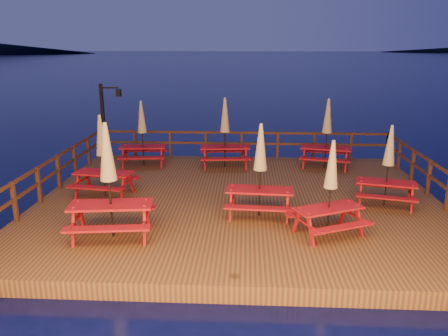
{
  "coord_description": "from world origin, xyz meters",
  "views": [
    {
      "loc": [
        0.19,
        -12.5,
        4.96
      ],
      "look_at": [
        -0.49,
        0.6,
        1.18
      ],
      "focal_mm": 35.0,
      "sensor_mm": 36.0,
      "label": 1
    }
  ],
  "objects_px": {
    "lamp_post": "(107,114)",
    "picnic_table_0": "(102,155)",
    "picnic_table_1": "(327,132)",
    "picnic_table_2": "(260,169)"
  },
  "relations": [
    {
      "from": "lamp_post",
      "to": "picnic_table_1",
      "type": "height_order",
      "value": "lamp_post"
    },
    {
      "from": "picnic_table_0",
      "to": "picnic_table_1",
      "type": "xyz_separation_m",
      "value": [
        7.31,
        3.55,
        0.04
      ]
    },
    {
      "from": "lamp_post",
      "to": "picnic_table_0",
      "type": "xyz_separation_m",
      "value": [
        1.25,
        -4.52,
        -0.49
      ]
    },
    {
      "from": "picnic_table_0",
      "to": "picnic_table_2",
      "type": "bearing_deg",
      "value": -7.82
    },
    {
      "from": "picnic_table_0",
      "to": "picnic_table_2",
      "type": "height_order",
      "value": "picnic_table_2"
    },
    {
      "from": "picnic_table_0",
      "to": "picnic_table_2",
      "type": "relative_size",
      "value": 0.99
    },
    {
      "from": "picnic_table_1",
      "to": "lamp_post",
      "type": "bearing_deg",
      "value": -173.66
    },
    {
      "from": "lamp_post",
      "to": "picnic_table_2",
      "type": "relative_size",
      "value": 1.18
    },
    {
      "from": "picnic_table_0",
      "to": "picnic_table_1",
      "type": "bearing_deg",
      "value": 34.52
    },
    {
      "from": "lamp_post",
      "to": "picnic_table_1",
      "type": "distance_m",
      "value": 8.63
    }
  ]
}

